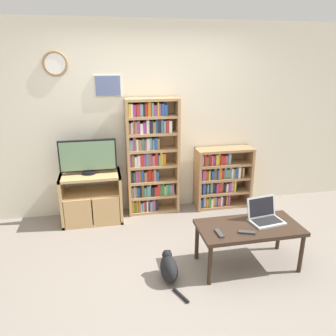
% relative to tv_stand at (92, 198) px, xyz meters
% --- Properties ---
extents(ground_plane, '(18.00, 18.00, 0.00)m').
position_rel_tv_stand_xyz_m(ground_plane, '(0.83, -1.40, -0.34)').
color(ground_plane, gray).
extents(wall_back, '(6.32, 0.09, 2.60)m').
position_rel_tv_stand_xyz_m(wall_back, '(0.83, 0.30, 0.97)').
color(wall_back, beige).
rests_on(wall_back, ground_plane).
extents(tv_stand, '(0.79, 0.46, 0.67)m').
position_rel_tv_stand_xyz_m(tv_stand, '(0.00, 0.00, 0.00)').
color(tv_stand, tan).
rests_on(tv_stand, ground_plane).
extents(television, '(0.73, 0.18, 0.46)m').
position_rel_tv_stand_xyz_m(television, '(-0.01, 0.03, 0.57)').
color(television, black).
rests_on(television, tv_stand).
extents(bookshelf_tall, '(0.72, 0.25, 1.63)m').
position_rel_tv_stand_xyz_m(bookshelf_tall, '(0.82, 0.14, 0.48)').
color(bookshelf_tall, tan).
rests_on(bookshelf_tall, ground_plane).
extents(bookshelf_short, '(0.82, 0.30, 0.89)m').
position_rel_tv_stand_xyz_m(bookshelf_short, '(1.85, 0.12, 0.10)').
color(bookshelf_short, '#9E754C').
rests_on(bookshelf_short, ground_plane).
extents(coffee_table, '(1.07, 0.53, 0.47)m').
position_rel_tv_stand_xyz_m(coffee_table, '(1.62, -1.37, 0.08)').
color(coffee_table, '#332319').
rests_on(coffee_table, ground_plane).
extents(laptop, '(0.37, 0.31, 0.24)m').
position_rel_tv_stand_xyz_m(laptop, '(1.83, -1.30, 0.19)').
color(laptop, '#B7BABC').
rests_on(laptop, coffee_table).
extents(remote_near_laptop, '(0.05, 0.16, 0.02)m').
position_rel_tv_stand_xyz_m(remote_near_laptop, '(1.26, -1.47, 0.14)').
color(remote_near_laptop, '#38383A').
rests_on(remote_near_laptop, coffee_table).
extents(remote_far_from_laptop, '(0.17, 0.10, 0.02)m').
position_rel_tv_stand_xyz_m(remote_far_from_laptop, '(1.54, -1.51, 0.14)').
color(remote_far_from_laptop, '#38383A').
rests_on(remote_far_from_laptop, coffee_table).
extents(cat, '(0.21, 0.54, 0.29)m').
position_rel_tv_stand_xyz_m(cat, '(0.76, -1.44, -0.21)').
color(cat, black).
rests_on(cat, ground_plane).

